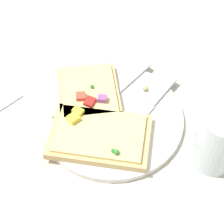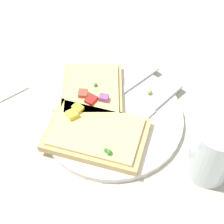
{
  "view_description": "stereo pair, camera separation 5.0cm",
  "coord_description": "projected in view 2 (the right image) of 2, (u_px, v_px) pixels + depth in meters",
  "views": [
    {
      "loc": [
        -0.28,
        0.27,
        0.53
      ],
      "look_at": [
        0.0,
        0.0,
        0.02
      ],
      "focal_mm": 60.0,
      "sensor_mm": 36.0,
      "label": 1
    },
    {
      "loc": [
        -0.32,
        0.23,
        0.53
      ],
      "look_at": [
        0.0,
        0.0,
        0.02
      ],
      "focal_mm": 60.0,
      "sensor_mm": 36.0,
      "label": 2
    }
  ],
  "objects": [
    {
      "name": "knife",
      "position": [
        148.0,
        111.0,
        0.65
      ],
      "size": [
        0.05,
        0.21,
        0.01
      ],
      "rotation": [
        0.0,
        0.0,
        8.02
      ],
      "color": "#B7B7BC",
      "rests_on": "plate"
    },
    {
      "name": "plate",
      "position": [
        112.0,
        118.0,
        0.66
      ],
      "size": [
        0.25,
        0.25,
        0.01
      ],
      "color": "silver",
      "rests_on": "ground"
    },
    {
      "name": "fork",
      "position": [
        108.0,
        101.0,
        0.67
      ],
      "size": [
        0.04,
        0.22,
        0.01
      ],
      "rotation": [
        0.0,
        0.0,
        7.95
      ],
      "color": "#B7B7BC",
      "rests_on": "plate"
    },
    {
      "name": "pizza_slice_corner",
      "position": [
        91.0,
        91.0,
        0.67
      ],
      "size": [
        0.17,
        0.16,
        0.03
      ],
      "rotation": [
        0.0,
        0.0,
        5.65
      ],
      "color": "tan",
      "rests_on": "plate"
    },
    {
      "name": "ground_plane",
      "position": [
        112.0,
        120.0,
        0.66
      ],
      "size": [
        4.0,
        4.0,
        0.0
      ],
      "primitive_type": "plane",
      "color": "#BCB29E"
    },
    {
      "name": "drinking_glass",
      "position": [
        213.0,
        151.0,
        0.56
      ],
      "size": [
        0.07,
        0.07,
        0.11
      ],
      "color": "silver",
      "rests_on": "ground"
    },
    {
      "name": "pizza_slice_main",
      "position": [
        96.0,
        134.0,
        0.62
      ],
      "size": [
        0.19,
        0.18,
        0.03
      ],
      "rotation": [
        0.0,
        0.0,
        0.65
      ],
      "color": "tan",
      "rests_on": "plate"
    },
    {
      "name": "crumb_scatter",
      "position": [
        101.0,
        101.0,
        0.66
      ],
      "size": [
        0.07,
        0.17,
        0.01
      ],
      "color": "tan",
      "rests_on": "plate"
    }
  ]
}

